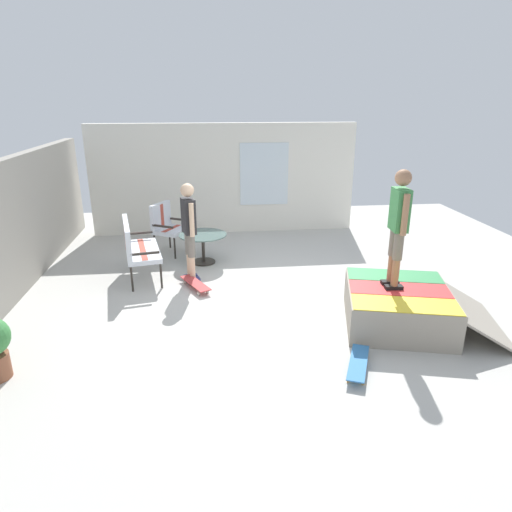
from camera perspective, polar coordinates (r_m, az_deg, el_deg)
The scene contains 10 objects.
ground_plane at distance 7.30m, azimuth 1.55°, elevation -5.42°, with size 12.00×12.00×0.10m, color beige.
house_facade at distance 10.51m, azimuth -3.92°, elevation 9.67°, with size 0.23×6.00×2.48m.
skate_ramp at distance 6.64m, azimuth 17.66°, elevation -6.06°, with size 1.95×2.37×0.53m.
patio_bench at distance 8.05m, azimuth -14.97°, elevation 1.40°, with size 1.33×0.78×1.02m.
patio_chair_near_house at distance 9.28m, azimuth -11.25°, elevation 4.05°, with size 0.81×0.78×1.02m.
patio_table at distance 8.64m, azimuth -6.69°, elevation 1.70°, with size 0.90×0.90×0.57m.
person_watching at distance 7.69m, azimuth -8.46°, elevation 3.88°, with size 0.46×0.31×1.68m.
person_skater at distance 6.27m, azimuth 17.54°, elevation 4.19°, with size 0.48×0.26×1.62m.
skateboard_by_bench at distance 7.60m, azimuth -7.66°, elevation -3.45°, with size 0.81×0.54×0.10m.
skateboard_spare at distance 5.55m, azimuth 12.76°, elevation -13.02°, with size 0.81×0.50×0.10m.
Camera 1 is at (-6.56, 0.93, 3.02)m, focal length 31.73 mm.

